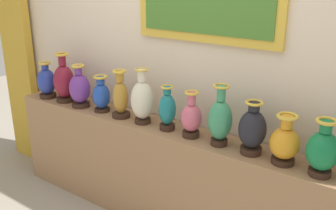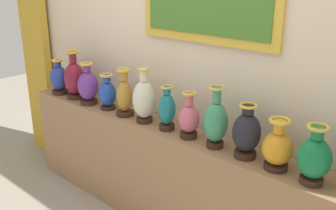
{
  "view_description": "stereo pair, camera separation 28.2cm",
  "coord_description": "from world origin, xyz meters",
  "px_view_note": "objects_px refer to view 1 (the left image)",
  "views": [
    {
      "loc": [
        1.56,
        -2.16,
        1.96
      ],
      "look_at": [
        0.0,
        0.0,
        1.02
      ],
      "focal_mm": 41.49,
      "sensor_mm": 36.0,
      "label": 1
    },
    {
      "loc": [
        1.78,
        -1.98,
        1.96
      ],
      "look_at": [
        0.0,
        0.0,
        1.02
      ],
      "focal_mm": 41.49,
      "sensor_mm": 36.0,
      "label": 2
    }
  ],
  "objects_px": {
    "vase_violet": "(80,89)",
    "vase_ivory": "(142,100)",
    "vase_emerald": "(323,151)",
    "vase_burgundy": "(64,81)",
    "vase_cobalt": "(47,82)",
    "vase_onyx": "(252,130)",
    "vase_jade": "(220,120)",
    "vase_rose": "(191,118)",
    "vase_amber": "(285,142)",
    "vase_ochre": "(120,97)",
    "vase_sapphire": "(101,95)",
    "vase_teal": "(167,110)"
  },
  "relations": [
    {
      "from": "vase_violet",
      "to": "vase_sapphire",
      "type": "relative_size",
      "value": 1.21
    },
    {
      "from": "vase_burgundy",
      "to": "vase_teal",
      "type": "height_order",
      "value": "vase_burgundy"
    },
    {
      "from": "vase_ivory",
      "to": "vase_cobalt",
      "type": "bearing_deg",
      "value": -178.65
    },
    {
      "from": "vase_burgundy",
      "to": "vase_cobalt",
      "type": "bearing_deg",
      "value": -174.29
    },
    {
      "from": "vase_rose",
      "to": "vase_amber",
      "type": "xyz_separation_m",
      "value": [
        0.67,
        -0.01,
        -0.0
      ]
    },
    {
      "from": "vase_jade",
      "to": "vase_onyx",
      "type": "xyz_separation_m",
      "value": [
        0.23,
        0.01,
        -0.02
      ]
    },
    {
      "from": "vase_burgundy",
      "to": "vase_ochre",
      "type": "height_order",
      "value": "vase_burgundy"
    },
    {
      "from": "vase_burgundy",
      "to": "vase_ivory",
      "type": "xyz_separation_m",
      "value": [
        0.89,
        0.0,
        0.0
      ]
    },
    {
      "from": "vase_ochre",
      "to": "vase_teal",
      "type": "distance_m",
      "value": 0.45
    },
    {
      "from": "vase_teal",
      "to": "vase_rose",
      "type": "distance_m",
      "value": 0.21
    },
    {
      "from": "vase_jade",
      "to": "vase_onyx",
      "type": "distance_m",
      "value": 0.23
    },
    {
      "from": "vase_ochre",
      "to": "vase_rose",
      "type": "xyz_separation_m",
      "value": [
        0.66,
        0.0,
        -0.03
      ]
    },
    {
      "from": "vase_burgundy",
      "to": "vase_onyx",
      "type": "bearing_deg",
      "value": 0.26
    },
    {
      "from": "vase_emerald",
      "to": "vase_sapphire",
      "type": "bearing_deg",
      "value": 179.08
    },
    {
      "from": "vase_jade",
      "to": "vase_amber",
      "type": "xyz_separation_m",
      "value": [
        0.44,
        -0.0,
        -0.04
      ]
    },
    {
      "from": "vase_violet",
      "to": "vase_rose",
      "type": "relative_size",
      "value": 1.1
    },
    {
      "from": "vase_burgundy",
      "to": "vase_rose",
      "type": "relative_size",
      "value": 1.31
    },
    {
      "from": "vase_emerald",
      "to": "vase_ochre",
      "type": "bearing_deg",
      "value": 179.21
    },
    {
      "from": "vase_ivory",
      "to": "vase_emerald",
      "type": "relative_size",
      "value": 1.24
    },
    {
      "from": "vase_emerald",
      "to": "vase_rose",
      "type": "bearing_deg",
      "value": 178.42
    },
    {
      "from": "vase_violet",
      "to": "vase_rose",
      "type": "xyz_separation_m",
      "value": [
        1.11,
        0.02,
        -0.02
      ]
    },
    {
      "from": "vase_burgundy",
      "to": "vase_rose",
      "type": "height_order",
      "value": "vase_burgundy"
    },
    {
      "from": "vase_amber",
      "to": "vase_sapphire",
      "type": "bearing_deg",
      "value": 179.62
    },
    {
      "from": "vase_ivory",
      "to": "vase_emerald",
      "type": "bearing_deg",
      "value": -1.09
    },
    {
      "from": "vase_burgundy",
      "to": "vase_jade",
      "type": "xyz_separation_m",
      "value": [
        1.55,
        0.0,
        -0.0
      ]
    },
    {
      "from": "vase_cobalt",
      "to": "vase_jade",
      "type": "bearing_deg",
      "value": 0.77
    },
    {
      "from": "vase_violet",
      "to": "vase_ivory",
      "type": "xyz_separation_m",
      "value": [
        0.67,
        0.02,
        0.02
      ]
    },
    {
      "from": "vase_ochre",
      "to": "vase_jade",
      "type": "height_order",
      "value": "vase_jade"
    },
    {
      "from": "vase_ochre",
      "to": "vase_amber",
      "type": "xyz_separation_m",
      "value": [
        1.33,
        -0.0,
        -0.03
      ]
    },
    {
      "from": "vase_cobalt",
      "to": "vase_ivory",
      "type": "distance_m",
      "value": 1.11
    },
    {
      "from": "vase_ochre",
      "to": "vase_onyx",
      "type": "relative_size",
      "value": 1.1
    },
    {
      "from": "vase_burgundy",
      "to": "vase_jade",
      "type": "height_order",
      "value": "vase_burgundy"
    },
    {
      "from": "vase_ochre",
      "to": "vase_sapphire",
      "type": "bearing_deg",
      "value": 178.1
    },
    {
      "from": "vase_violet",
      "to": "vase_onyx",
      "type": "xyz_separation_m",
      "value": [
        1.56,
        0.03,
        0.0
      ]
    },
    {
      "from": "vase_burgundy",
      "to": "vase_emerald",
      "type": "bearing_deg",
      "value": -0.54
    },
    {
      "from": "vase_sapphire",
      "to": "vase_amber",
      "type": "distance_m",
      "value": 1.55
    },
    {
      "from": "vase_ochre",
      "to": "vase_emerald",
      "type": "distance_m",
      "value": 1.55
    },
    {
      "from": "vase_onyx",
      "to": "vase_cobalt",
      "type": "bearing_deg",
      "value": -179.14
    },
    {
      "from": "vase_burgundy",
      "to": "vase_ochre",
      "type": "distance_m",
      "value": 0.67
    },
    {
      "from": "vase_ivory",
      "to": "vase_rose",
      "type": "height_order",
      "value": "vase_ivory"
    },
    {
      "from": "vase_burgundy",
      "to": "vase_emerald",
      "type": "distance_m",
      "value": 2.22
    },
    {
      "from": "vase_amber",
      "to": "vase_teal",
      "type": "bearing_deg",
      "value": 179.27
    },
    {
      "from": "vase_onyx",
      "to": "vase_jade",
      "type": "bearing_deg",
      "value": -178.43
    },
    {
      "from": "vase_sapphire",
      "to": "vase_ochre",
      "type": "height_order",
      "value": "vase_ochre"
    },
    {
      "from": "vase_sapphire",
      "to": "vase_amber",
      "type": "bearing_deg",
      "value": -0.38
    },
    {
      "from": "vase_teal",
      "to": "vase_amber",
      "type": "distance_m",
      "value": 0.88
    },
    {
      "from": "vase_onyx",
      "to": "vase_amber",
      "type": "relative_size",
      "value": 1.11
    },
    {
      "from": "vase_violet",
      "to": "vase_ivory",
      "type": "relative_size",
      "value": 0.86
    },
    {
      "from": "vase_burgundy",
      "to": "vase_emerald",
      "type": "height_order",
      "value": "vase_burgundy"
    },
    {
      "from": "vase_rose",
      "to": "vase_teal",
      "type": "bearing_deg",
      "value": 178.66
    }
  ]
}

